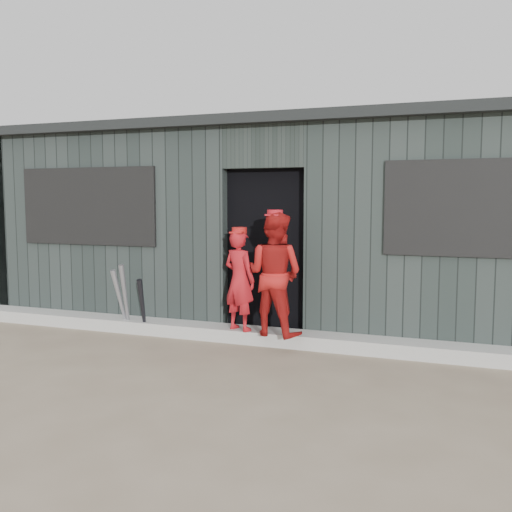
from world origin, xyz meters
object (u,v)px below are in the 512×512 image
at_px(bat_mid, 120,300).
at_px(player_red_left, 240,280).
at_px(bat_left, 125,298).
at_px(player_red_right, 275,274).
at_px(player_grey_back, 302,282).
at_px(dugout, 298,224).
at_px(bat_right, 143,307).

xyz_separation_m(bat_mid, player_red_left, (1.58, 0.01, 0.33)).
height_order(bat_left, player_red_right, player_red_right).
distance_m(player_red_right, player_grey_back, 0.87).
xyz_separation_m(player_red_left, player_red_right, (0.45, -0.08, 0.10)).
distance_m(bat_left, dugout, 2.61).
distance_m(bat_mid, player_grey_back, 2.26).
bearing_deg(bat_right, player_grey_back, 25.06).
relative_size(bat_right, player_red_right, 0.52).
bearing_deg(player_red_right, player_red_left, 1.84).
bearing_deg(dugout, bat_mid, -134.44).
bearing_deg(bat_left, player_red_left, 0.85).
xyz_separation_m(player_red_right, dugout, (-0.28, 1.87, 0.46)).
height_order(bat_right, player_red_left, player_red_left).
xyz_separation_m(bat_right, dugout, (1.41, 1.84, 0.94)).
height_order(player_red_right, player_grey_back, player_red_right).
bearing_deg(bat_left, player_grey_back, 21.13).
bearing_deg(bat_right, player_red_left, 2.90).
height_order(bat_mid, dugout, dugout).
xyz_separation_m(bat_right, player_red_right, (1.69, -0.02, 0.48)).
bearing_deg(bat_mid, player_red_right, -2.10).
height_order(player_red_left, dugout, dugout).
bearing_deg(bat_left, bat_right, -8.61).
height_order(bat_left, bat_mid, bat_left).
distance_m(bat_right, dugout, 2.50).
xyz_separation_m(player_grey_back, dugout, (-0.35, 1.02, 0.66)).
bearing_deg(player_grey_back, bat_right, -4.80).
bearing_deg(dugout, player_grey_back, -70.88).
bearing_deg(player_grey_back, bat_mid, -9.77).
xyz_separation_m(bat_left, player_red_right, (1.95, -0.06, 0.40)).
relative_size(bat_right, player_grey_back, 0.56).
bearing_deg(player_grey_back, bat_left, -8.73).
bearing_deg(bat_left, player_red_right, -1.82).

